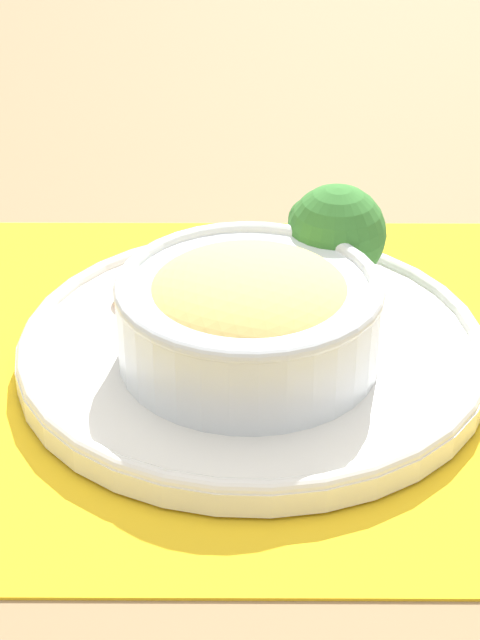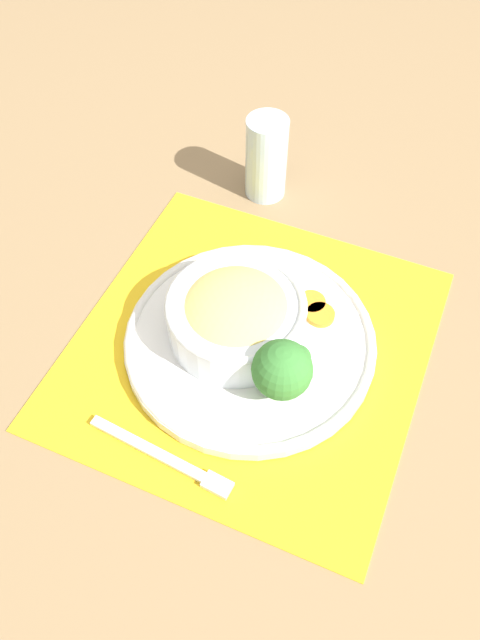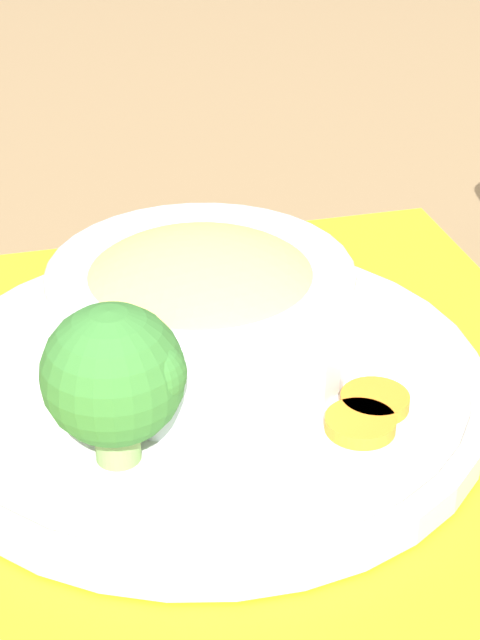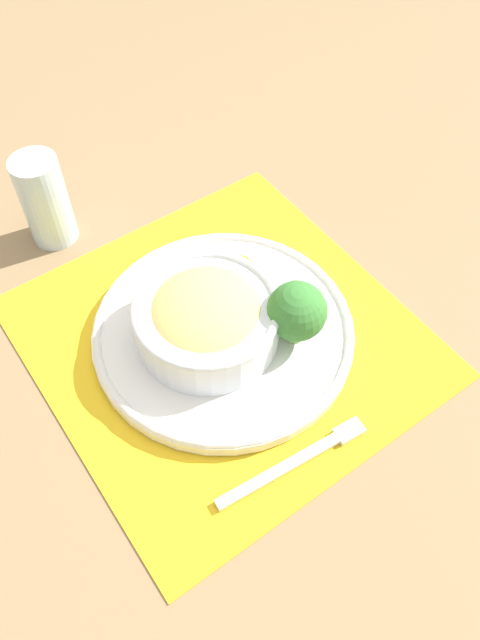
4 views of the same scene
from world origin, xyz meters
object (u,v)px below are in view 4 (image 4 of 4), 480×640
Objects in this scene: water_glass at (46,205)px; fork at (306,455)px; broccoli_floret at (297,311)px; bowl at (206,316)px.

water_glass is 0.47m from fork.
fork is (0.13, -0.06, -0.06)m from broccoli_floret.
broccoli_floret is 0.46× the size of fork.
water_glass is (-0.26, -0.11, 0.00)m from bowl.
bowl is 2.04× the size of broccoli_floret.
bowl is 0.28m from water_glass.
broccoli_floret reaches higher than fork.
broccoli_floret is 0.65× the size of water_glass.
bowl is 1.33× the size of water_glass.
water_glass reaches higher than fork.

